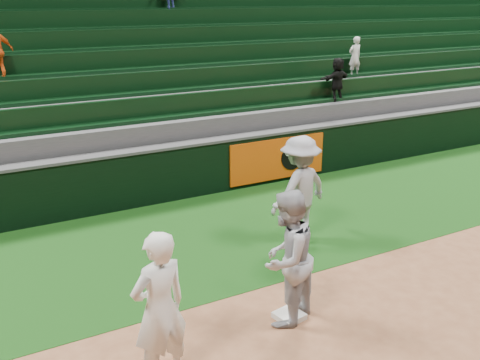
# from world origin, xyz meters

# --- Properties ---
(ground) EXTENTS (70.00, 70.00, 0.00)m
(ground) POSITION_xyz_m (0.00, 0.00, 0.00)
(ground) COLOR brown
(ground) RESTS_ON ground
(foul_grass) EXTENTS (36.00, 4.20, 0.01)m
(foul_grass) POSITION_xyz_m (0.00, 3.00, 0.00)
(foul_grass) COLOR #0E350D
(foul_grass) RESTS_ON ground
(first_base) EXTENTS (0.42, 0.42, 0.08)m
(first_base) POSITION_xyz_m (0.04, 0.01, 0.04)
(first_base) COLOR silver
(first_base) RESTS_ON ground
(first_baseman) EXTENTS (0.78, 0.60, 1.92)m
(first_baseman) POSITION_xyz_m (-1.98, -0.34, 0.96)
(first_baseman) COLOR white
(first_baseman) RESTS_ON ground
(baserunner) EXTENTS (1.17, 1.08, 1.92)m
(baserunner) POSITION_xyz_m (-0.03, 0.01, 0.96)
(baserunner) COLOR #A5A7AF
(baserunner) RESTS_ON ground
(base_coach) EXTENTS (1.40, 0.98, 1.97)m
(base_coach) POSITION_xyz_m (1.63, 2.13, 0.99)
(base_coach) COLOR #9D9FAA
(base_coach) RESTS_ON foul_grass
(field_wall) EXTENTS (36.00, 0.45, 1.25)m
(field_wall) POSITION_xyz_m (0.03, 5.20, 0.63)
(field_wall) COLOR black
(field_wall) RESTS_ON ground
(stadium_seating) EXTENTS (36.00, 5.95, 5.14)m
(stadium_seating) POSITION_xyz_m (-0.00, 8.97, 1.70)
(stadium_seating) COLOR #3D3E40
(stadium_seating) RESTS_ON ground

